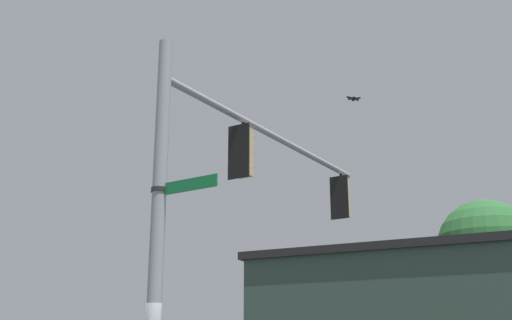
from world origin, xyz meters
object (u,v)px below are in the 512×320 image
(street_name_sign, at_px, (175,187))
(bird_flying, at_px, (353,99))
(traffic_light_mid_inner, at_px, (342,198))
(traffic_light_nearest_pole, at_px, (243,153))

(street_name_sign, xyz_separation_m, bird_flying, (0.24, 7.62, 4.33))
(traffic_light_mid_inner, bearing_deg, bird_flying, -1.65)
(traffic_light_nearest_pole, bearing_deg, bird_flying, 83.39)
(traffic_light_mid_inner, distance_m, bird_flying, 2.94)
(street_name_sign, bearing_deg, traffic_light_mid_inner, 91.88)
(traffic_light_mid_inner, height_order, bird_flying, bird_flying)
(traffic_light_nearest_pole, xyz_separation_m, traffic_light_mid_inner, (0.08, 4.94, 0.00))
(traffic_light_mid_inner, bearing_deg, street_name_sign, -88.12)
(bird_flying, bearing_deg, traffic_light_mid_inner, 178.35)
(traffic_light_nearest_pole, distance_m, traffic_light_mid_inner, 4.94)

